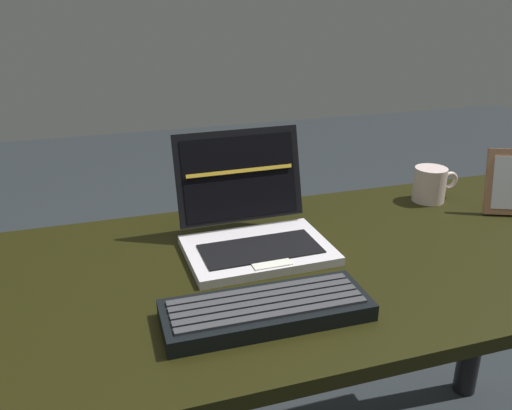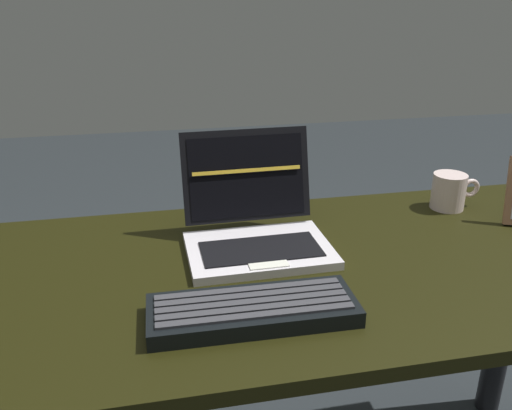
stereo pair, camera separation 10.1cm
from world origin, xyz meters
TOP-DOWN VIEW (x-y plane):
  - desk at (0.00, 0.00)m, footprint 1.52×0.65m
  - laptop_front at (-0.08, 0.09)m, footprint 0.29×0.26m
  - external_keyboard at (-0.14, -0.16)m, footprint 0.34×0.13m
  - coffee_mug at (0.42, 0.20)m, footprint 0.12×0.08m

SIDE VIEW (x-z plane):
  - desk at x=0.00m, z-range 0.23..0.95m
  - external_keyboard at x=-0.14m, z-range 0.72..0.75m
  - coffee_mug at x=0.42m, z-range 0.72..0.81m
  - laptop_front at x=-0.08m, z-range 0.66..0.88m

